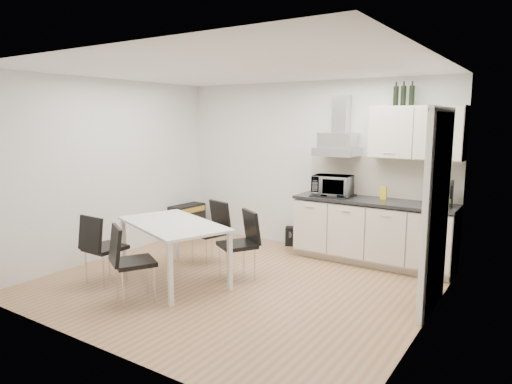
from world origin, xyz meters
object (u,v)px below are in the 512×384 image
(floor_speaker, at_px, (291,236))
(chair_near_left, at_px, (105,249))
(chair_far_left, at_px, (209,233))
(dining_table, at_px, (173,228))
(guitar_amp, at_px, (187,220))
(kitchenette, at_px, (377,206))
(chair_far_right, at_px, (237,246))
(chair_near_right, at_px, (135,263))

(floor_speaker, bearing_deg, chair_near_left, -135.25)
(floor_speaker, bearing_deg, chair_far_left, -132.86)
(dining_table, relative_size, guitar_amp, 2.55)
(dining_table, height_order, floor_speaker, dining_table)
(kitchenette, height_order, chair_far_left, kitchenette)
(dining_table, height_order, chair_near_left, chair_near_left)
(guitar_amp, bearing_deg, chair_far_left, -32.99)
(chair_far_right, xyz_separation_m, chair_near_left, (-1.29, -1.00, 0.00))
(chair_far_right, relative_size, guitar_amp, 1.30)
(chair_far_left, distance_m, guitar_amp, 1.68)
(dining_table, bearing_deg, chair_near_left, -119.94)
(chair_far_left, height_order, chair_near_right, same)
(chair_far_left, xyz_separation_m, chair_near_right, (0.15, -1.50, 0.00))
(kitchenette, xyz_separation_m, floor_speaker, (-1.44, 0.17, -0.68))
(chair_far_left, bearing_deg, dining_table, 109.33)
(kitchenette, relative_size, floor_speaker, 8.32)
(kitchenette, height_order, chair_near_right, kitchenette)
(floor_speaker, bearing_deg, dining_table, -125.04)
(chair_far_right, xyz_separation_m, floor_speaker, (-0.19, 1.77, -0.29))
(dining_table, distance_m, floor_speaker, 2.35)
(dining_table, distance_m, guitar_amp, 2.30)
(chair_far_left, xyz_separation_m, floor_speaker, (0.51, 1.47, -0.29))
(chair_near_right, xyz_separation_m, guitar_amp, (-1.48, 2.52, -0.16))
(chair_far_right, relative_size, chair_near_right, 1.00)
(chair_near_left, bearing_deg, floor_speaker, 70.10)
(dining_table, xyz_separation_m, chair_near_right, (0.10, -0.72, -0.24))
(chair_far_left, bearing_deg, chair_far_right, 171.68)
(chair_near_right, distance_m, guitar_amp, 2.92)
(chair_near_right, bearing_deg, dining_table, 127.18)
(dining_table, bearing_deg, floor_speaker, 99.41)
(chair_far_right, bearing_deg, guitar_amp, -1.75)
(kitchenette, distance_m, chair_near_left, 3.66)
(dining_table, bearing_deg, chair_far_right, 57.24)
(kitchenette, relative_size, dining_table, 1.46)
(chair_near_right, relative_size, floor_speaker, 2.90)
(chair_far_right, distance_m, chair_near_right, 1.32)
(chair_near_right, xyz_separation_m, floor_speaker, (0.36, 2.97, -0.29))
(dining_table, relative_size, chair_near_right, 1.97)
(chair_far_left, height_order, chair_far_right, same)
(floor_speaker, bearing_deg, chair_near_right, -120.50)
(dining_table, distance_m, chair_far_left, 0.81)
(kitchenette, distance_m, chair_far_left, 2.38)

